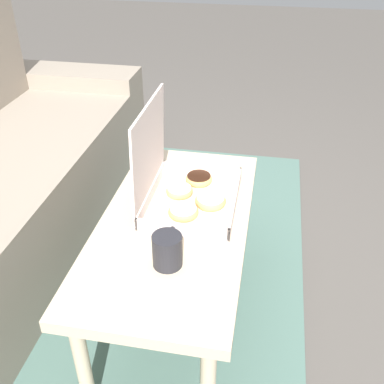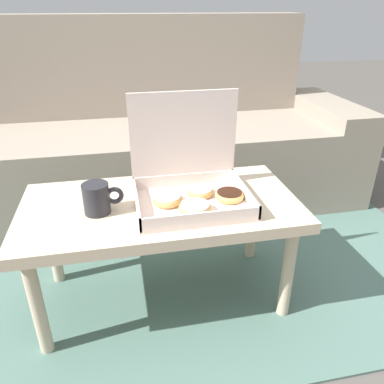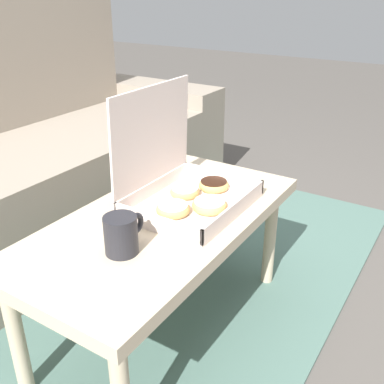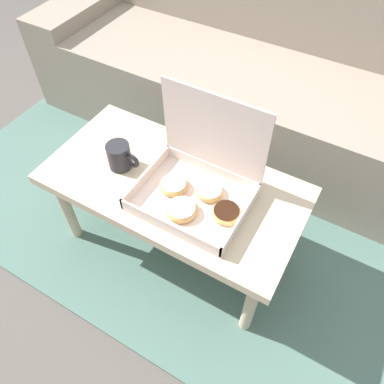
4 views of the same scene
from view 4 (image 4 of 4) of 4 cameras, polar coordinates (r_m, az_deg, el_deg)
name	(u,v)px [view 4 (image 4 of 4)]	position (r m, az deg, el deg)	size (l,w,h in m)	color
ground_plane	(188,227)	(1.77, -0.59, -5.37)	(12.00, 12.00, 0.00)	#514C47
area_rug	(218,184)	(1.92, 3.93, 1.19)	(2.57, 1.77, 0.01)	#4C6B60
couch	(265,80)	(2.05, 11.04, 16.37)	(2.45, 0.77, 1.00)	gray
coffee_table	(173,191)	(1.41, -2.84, 0.21)	(0.97, 0.49, 0.43)	#C6B293
pastry_box	(199,184)	(1.28, 1.03, 1.24)	(0.38, 0.31, 0.36)	silver
coffee_mug	(120,156)	(1.41, -10.90, 5.36)	(0.13, 0.09, 0.10)	#232328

